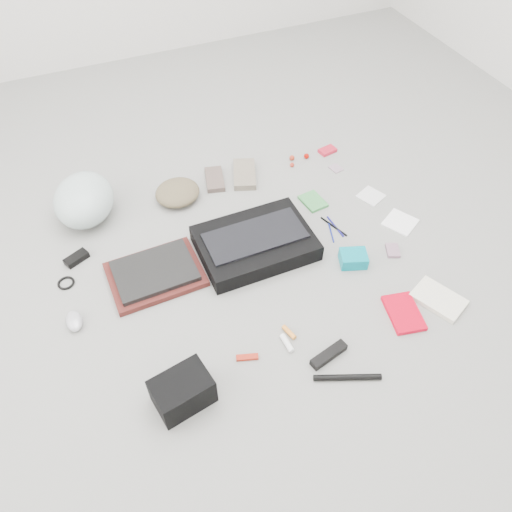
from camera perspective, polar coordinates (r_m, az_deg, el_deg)
name	(u,v)px	position (r m, az deg, el deg)	size (l,w,h in m)	color
ground_plane	(256,264)	(2.13, 0.00, -0.89)	(4.00, 4.00, 0.00)	gray
messenger_bag	(255,243)	(2.16, -0.10, 1.48)	(0.48, 0.34, 0.08)	black
bag_flap	(255,236)	(2.12, -0.10, 2.32)	(0.42, 0.19, 0.01)	black
laptop_sleeve	(156,275)	(2.12, -11.41, -2.09)	(0.38, 0.28, 0.03)	#4E1A16
laptop	(155,271)	(2.10, -11.51, -1.68)	(0.33, 0.24, 0.02)	black
bike_helmet	(84,200)	(2.40, -19.07, 6.11)	(0.27, 0.33, 0.20)	silver
beanie	(177,192)	(2.43, -8.97, 7.19)	(0.22, 0.20, 0.08)	brown
mitten_left	(215,179)	(2.52, -4.75, 8.73)	(0.09, 0.17, 0.03)	brown
mitten_right	(244,174)	(2.54, -1.33, 9.34)	(0.11, 0.22, 0.03)	gray
power_brick	(76,258)	(2.27, -19.83, -0.25)	(0.10, 0.05, 0.03)	black
cable_coil	(66,283)	(2.20, -20.89, -2.90)	(0.07, 0.07, 0.01)	black
mouse	(74,321)	(2.05, -20.07, -6.98)	(0.06, 0.10, 0.04)	#AFADB6
camera_bag	(183,391)	(1.75, -8.39, -15.05)	(0.19, 0.14, 0.13)	black
multitool	(247,357)	(1.86, -1.01, -11.50)	(0.08, 0.02, 0.01)	#991C0C
toiletry_tube_white	(287,343)	(1.89, 3.55, -9.91)	(0.02, 0.02, 0.08)	white
toiletry_tube_orange	(289,332)	(1.92, 3.80, -8.68)	(0.02, 0.02, 0.07)	orange
u_lock	(329,355)	(1.88, 8.31, -11.10)	(0.15, 0.04, 0.03)	black
bike_pump	(347,377)	(1.85, 10.40, -13.48)	(0.02, 0.02, 0.24)	black
book_red	(404,313)	(2.05, 16.52, -6.26)	(0.12, 0.18, 0.02)	red
book_white	(439,299)	(2.13, 20.14, -4.65)	(0.13, 0.20, 0.02)	silver
notepad	(313,201)	(2.41, 6.52, 6.23)	(0.09, 0.13, 0.01)	#3A8743
pen_blue	(331,232)	(2.28, 8.58, 2.71)	(0.01, 0.01, 0.12)	navy
pen_black	(334,227)	(2.31, 8.88, 3.35)	(0.01, 0.01, 0.16)	black
pen_navy	(335,226)	(2.31, 9.05, 3.35)	(0.01, 0.01, 0.14)	navy
accordion_wallet	(353,259)	(2.15, 11.06, -0.28)	(0.11, 0.09, 0.06)	#018C9F
card_deck	(393,250)	(2.25, 15.35, 0.61)	(0.05, 0.08, 0.01)	gray
napkin_top	(371,196)	(2.49, 13.00, 6.69)	(0.11, 0.11, 0.01)	silver
napkin_bottom	(400,222)	(2.39, 16.15, 3.71)	(0.13, 0.13, 0.01)	white
lollipop_a	(292,165)	(2.61, 4.14, 10.35)	(0.02, 0.02, 0.02)	#AF2D1D
lollipop_b	(292,158)	(2.65, 4.13, 11.13)	(0.03, 0.03, 0.03)	#A32B16
lollipop_c	(306,156)	(2.67, 5.79, 11.30)	(0.03, 0.03, 0.03)	#990700
altoids_tin	(327,151)	(2.73, 8.17, 11.85)	(0.09, 0.06, 0.02)	red
stamp_sheet	(336,168)	(2.63, 9.12, 9.87)	(0.05, 0.06, 0.00)	#A28398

